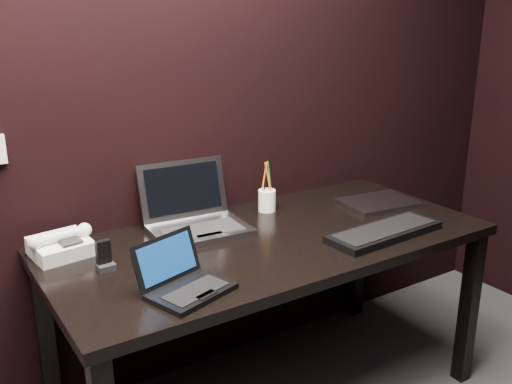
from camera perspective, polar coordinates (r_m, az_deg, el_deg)
wall_back at (r=2.28m, az=-10.63°, el=10.47°), size 4.00×0.00×4.00m
desk at (r=2.24m, az=1.45°, el=-6.31°), size 1.70×0.80×0.74m
netbook at (r=1.80m, az=-7.20°, el=-8.88°), size 0.30×0.29×0.16m
silver_laptop at (r=2.27m, az=-6.10°, el=-2.65°), size 0.39×0.36×0.25m
ext_keyboard at (r=2.27m, az=12.72°, el=-3.90°), size 0.50×0.19×0.03m
closed_laptop at (r=2.62m, az=12.14°, el=-1.06°), size 0.35×0.27×0.02m
desk_phone at (r=2.14m, az=-18.97°, el=-5.05°), size 0.24×0.20×0.11m
mobile_phone at (r=1.99m, az=-14.92°, el=-6.46°), size 0.06×0.05×0.10m
pen_cup at (r=2.48m, az=1.10°, el=-0.76°), size 0.10×0.10×0.22m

